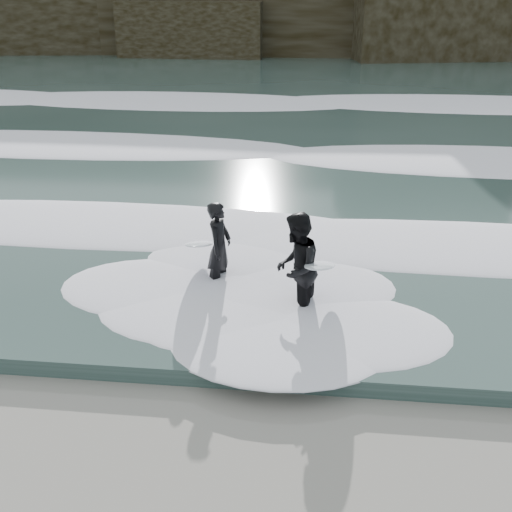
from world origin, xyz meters
name	(u,v)px	position (x,y,z in m)	size (l,w,h in m)	color
sea	(295,91)	(0.00, 29.00, 0.15)	(90.00, 52.00, 0.30)	#2F4440
foam_near	(250,224)	(0.00, 9.00, 0.40)	(60.00, 3.20, 0.20)	white
foam_mid	(275,148)	(0.00, 16.00, 0.42)	(60.00, 4.00, 0.24)	white
foam_far	(291,99)	(0.00, 25.00, 0.45)	(60.00, 4.80, 0.30)	white
surfer_left	(216,247)	(-0.34, 6.32, 0.93)	(1.00, 1.89, 1.84)	black
surfer_right	(298,268)	(1.30, 5.30, 1.03)	(1.25, 1.84, 2.05)	black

